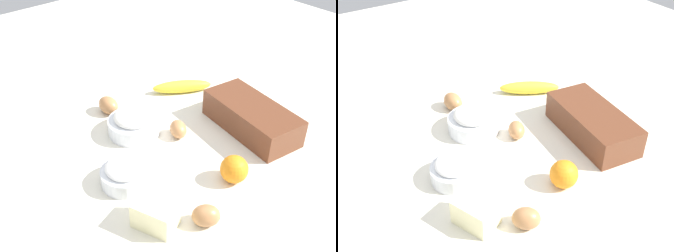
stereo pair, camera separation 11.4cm
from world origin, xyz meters
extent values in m
cube|color=silver|center=(0.00, 0.00, -0.01)|extent=(2.40, 2.40, 0.02)
cube|color=brown|center=(0.12, 0.20, 0.04)|extent=(0.30, 0.17, 0.08)
cube|color=black|center=(0.12, 0.20, 0.04)|extent=(0.28, 0.16, 0.07)
cylinder|color=white|center=(-0.08, -0.06, 0.02)|extent=(0.14, 0.14, 0.04)
torus|color=white|center=(-0.08, -0.06, 0.04)|extent=(0.14, 0.14, 0.01)
ellipsoid|color=white|center=(-0.08, -0.06, 0.05)|extent=(0.11, 0.11, 0.04)
cylinder|color=white|center=(0.07, -0.19, 0.02)|extent=(0.12, 0.12, 0.04)
torus|color=white|center=(0.07, -0.19, 0.04)|extent=(0.12, 0.12, 0.01)
ellipsoid|color=white|center=(0.07, -0.19, 0.05)|extent=(0.10, 0.10, 0.03)
ellipsoid|color=yellow|center=(-0.16, 0.19, 0.02)|extent=(0.14, 0.19, 0.04)
sphere|color=orange|center=(0.23, 0.01, 0.03)|extent=(0.07, 0.07, 0.07)
cube|color=#F4EDB2|center=(0.22, -0.22, 0.03)|extent=(0.11, 0.09, 0.06)
ellipsoid|color=#AD7446|center=(0.29, -0.14, 0.02)|extent=(0.08, 0.08, 0.05)
ellipsoid|color=#B27849|center=(-0.21, -0.05, 0.03)|extent=(0.07, 0.05, 0.05)
ellipsoid|color=#BC804D|center=(0.01, 0.03, 0.02)|extent=(0.08, 0.07, 0.05)
camera|label=1|loc=(0.70, -0.61, 0.70)|focal=45.17mm
camera|label=2|loc=(0.77, -0.52, 0.70)|focal=45.17mm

